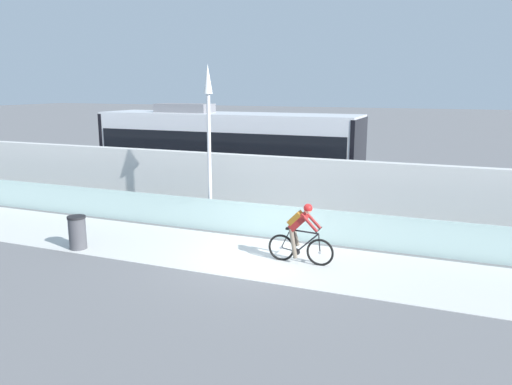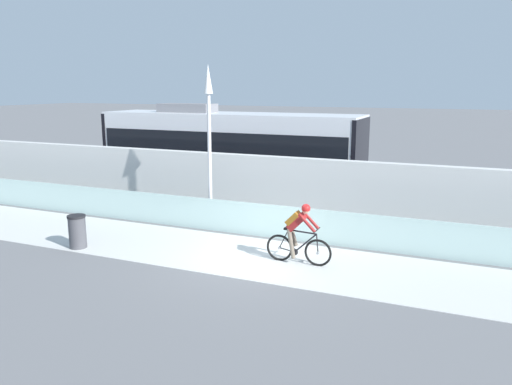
{
  "view_description": "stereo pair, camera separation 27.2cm",
  "coord_description": "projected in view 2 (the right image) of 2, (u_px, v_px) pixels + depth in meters",
  "views": [
    {
      "loc": [
        4.73,
        -11.92,
        4.51
      ],
      "look_at": [
        -1.08,
        2.35,
        1.25
      ],
      "focal_mm": 35.14,
      "sensor_mm": 36.0,
      "label": 1
    },
    {
      "loc": [
        4.98,
        -11.82,
        4.51
      ],
      "look_at": [
        -1.08,
        2.35,
        1.25
      ],
      "focal_mm": 35.14,
      "sensor_mm": 36.0,
      "label": 2
    }
  ],
  "objects": [
    {
      "name": "tram_rail_near",
      "position": [
        321.0,
        208.0,
        19.0
      ],
      "size": [
        32.0,
        0.08,
        0.01
      ],
      "primitive_type": "cube",
      "color": "#595654",
      "rests_on": "ground"
    },
    {
      "name": "lamp_post_antenna",
      "position": [
        209.0,
        126.0,
        15.73
      ],
      "size": [
        0.28,
        0.28,
        5.2
      ],
      "color": "gray",
      "rests_on": "ground"
    },
    {
      "name": "tram",
      "position": [
        229.0,
        151.0,
        20.87
      ],
      "size": [
        11.06,
        2.54,
        3.81
      ],
      "color": "silver",
      "rests_on": "ground"
    },
    {
      "name": "bike_path_deck",
      "position": [
        258.0,
        257.0,
        13.48
      ],
      "size": [
        32.0,
        3.2,
        0.01
      ],
      "primitive_type": "cube",
      "color": "silver",
      "rests_on": "ground"
    },
    {
      "name": "ground_plane",
      "position": [
        258.0,
        258.0,
        13.48
      ],
      "size": [
        200.0,
        200.0,
        0.0
      ],
      "primitive_type": "plane",
      "color": "slate"
    },
    {
      "name": "concrete_barrier_wall",
      "position": [
        301.0,
        192.0,
        16.53
      ],
      "size": [
        32.0,
        0.36,
        2.24
      ],
      "primitive_type": "cube",
      "color": "silver",
      "rests_on": "ground"
    },
    {
      "name": "tram_rail_far",
      "position": [
        331.0,
        200.0,
        20.29
      ],
      "size": [
        32.0,
        0.08,
        0.01
      ],
      "primitive_type": "cube",
      "color": "#595654",
      "rests_on": "ground"
    },
    {
      "name": "trash_bin",
      "position": [
        77.0,
        232.0,
        14.2
      ],
      "size": [
        0.51,
        0.51,
        0.96
      ],
      "color": "#47474C",
      "rests_on": "ground"
    },
    {
      "name": "cyclist_on_bike",
      "position": [
        298.0,
        234.0,
        12.89
      ],
      "size": [
        1.77,
        0.58,
        1.61
      ],
      "color": "black",
      "rests_on": "ground"
    },
    {
      "name": "glass_parapet",
      "position": [
        282.0,
        223.0,
        15.04
      ],
      "size": [
        32.0,
        0.05,
        1.03
      ],
      "primitive_type": "cube",
      "color": "silver",
      "rests_on": "ground"
    }
  ]
}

